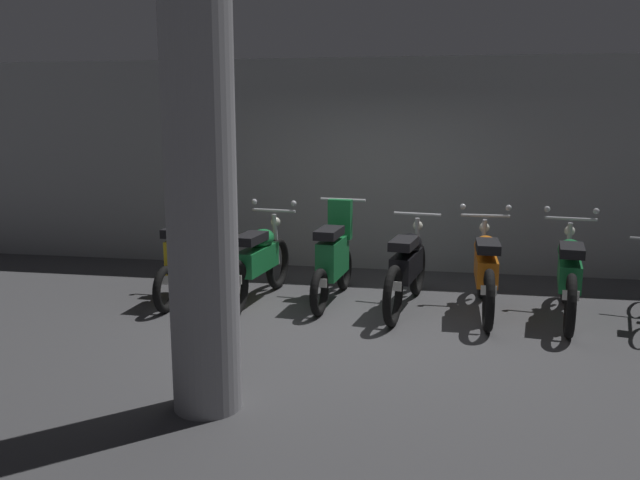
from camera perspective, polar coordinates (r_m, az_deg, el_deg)
name	(u,v)px	position (r m, az deg, el deg)	size (l,w,h in m)	color
ground_plane	(360,326)	(6.94, 3.54, -7.47)	(80.00, 80.00, 0.00)	#424244
back_wall	(385,165)	(9.36, 5.63, 6.49)	(16.00, 0.30, 2.95)	gray
motorbike_slot_0	(188,255)	(8.00, -11.41, -1.28)	(0.59, 1.68, 1.29)	black
motorbike_slot_1	(258,261)	(7.73, -5.40, -1.80)	(0.59, 1.95, 1.15)	black
motorbike_slot_2	(334,258)	(7.71, 1.19, -1.54)	(0.56, 1.68, 1.18)	black
motorbike_slot_3	(407,267)	(7.47, 7.57, -2.30)	(0.57, 1.94, 1.03)	black
motorbike_slot_4	(486,269)	(7.50, 14.19, -2.48)	(0.59, 1.95, 1.15)	black
motorbike_slot_5	(569,274)	(7.56, 20.83, -2.77)	(0.58, 1.94, 1.15)	black
support_pillar	(202,215)	(4.78, -10.23, 2.18)	(0.51, 0.51, 2.95)	gray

